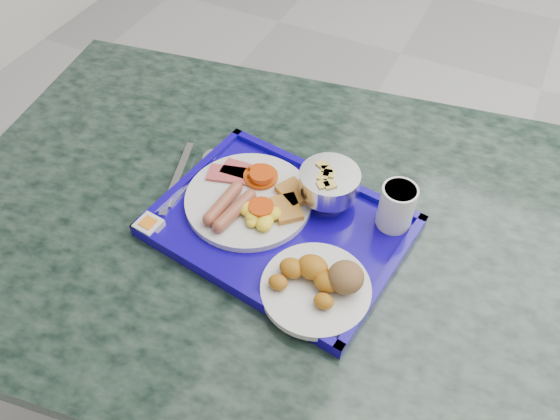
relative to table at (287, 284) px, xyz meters
name	(u,v)px	position (x,y,z in m)	size (l,w,h in m)	color
table	(287,284)	(0.00, 0.00, 0.00)	(1.36, 1.01, 0.78)	slate
tray	(280,227)	(0.00, -0.02, 0.21)	(0.45, 0.36, 0.02)	#110396
main_plate	(251,200)	(-0.07, 0.00, 0.23)	(0.23, 0.23, 0.04)	silver
bread_plate	(320,283)	(0.11, -0.11, 0.23)	(0.17, 0.17, 0.06)	silver
fruit_bowl	(329,183)	(0.05, 0.06, 0.26)	(0.11, 0.11, 0.07)	#BABABD
juice_cup	(397,205)	(0.17, 0.07, 0.26)	(0.06, 0.06, 0.08)	white
spoon	(204,163)	(-0.20, 0.05, 0.22)	(0.03, 0.16, 0.01)	#BABABD
knife	(177,177)	(-0.23, -0.01, 0.22)	(0.01, 0.19, 0.00)	#BABABD
jam_packet	(149,225)	(-0.20, -0.13, 0.22)	(0.04, 0.04, 0.02)	silver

